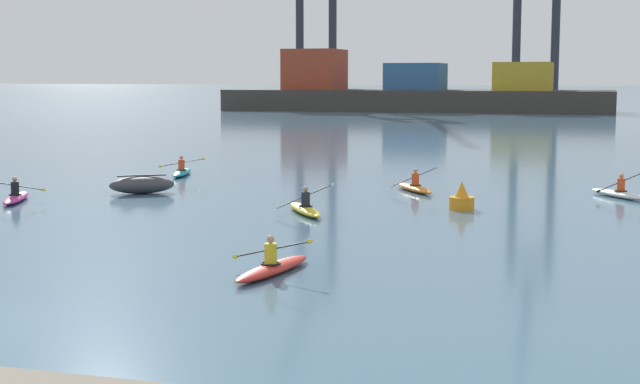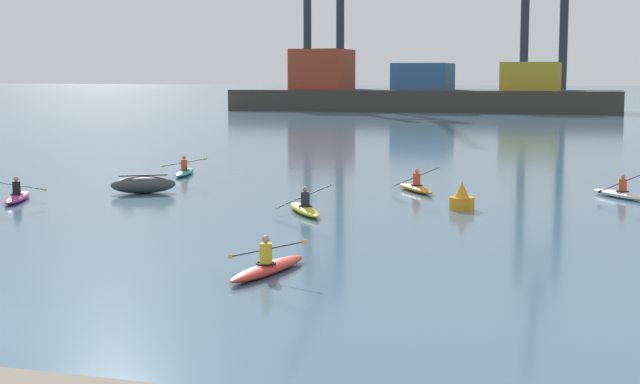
{
  "view_description": "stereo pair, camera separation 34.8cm",
  "coord_description": "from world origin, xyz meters",
  "px_view_note": "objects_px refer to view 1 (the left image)",
  "views": [
    {
      "loc": [
        12.52,
        -14.48,
        4.78
      ],
      "look_at": [
        2.98,
        17.71,
        0.6
      ],
      "focal_mm": 53.26,
      "sensor_mm": 36.0,
      "label": 1
    },
    {
      "loc": [
        12.85,
        -14.38,
        4.78
      ],
      "look_at": [
        2.98,
        17.71,
        0.6
      ],
      "focal_mm": 53.26,
      "sensor_mm": 36.0,
      "label": 2
    }
  ],
  "objects_px": {
    "capsized_dinghy": "(142,185)",
    "kayak_white": "(619,193)",
    "kayak_teal": "(182,172)",
    "container_barge": "(411,92)",
    "kayak_yellow": "(305,208)",
    "channel_buoy": "(462,199)",
    "kayak_magenta": "(16,197)",
    "kayak_orange": "(414,187)",
    "kayak_red": "(273,267)"
  },
  "relations": [
    {
      "from": "capsized_dinghy",
      "to": "kayak_white",
      "type": "relative_size",
      "value": 0.9
    },
    {
      "from": "kayak_orange",
      "to": "kayak_magenta",
      "type": "bearing_deg",
      "value": -152.05
    },
    {
      "from": "kayak_white",
      "to": "channel_buoy",
      "type": "bearing_deg",
      "value": -137.36
    },
    {
      "from": "kayak_red",
      "to": "kayak_magenta",
      "type": "bearing_deg",
      "value": 144.83
    },
    {
      "from": "channel_buoy",
      "to": "kayak_yellow",
      "type": "distance_m",
      "value": 5.65
    },
    {
      "from": "kayak_yellow",
      "to": "kayak_magenta",
      "type": "distance_m",
      "value": 11.41
    },
    {
      "from": "kayak_yellow",
      "to": "container_barge",
      "type": "bearing_deg",
      "value": 98.8
    },
    {
      "from": "kayak_yellow",
      "to": "kayak_red",
      "type": "bearing_deg",
      "value": -77.08
    },
    {
      "from": "container_barge",
      "to": "kayak_orange",
      "type": "relative_size",
      "value": 15.76
    },
    {
      "from": "kayak_teal",
      "to": "kayak_magenta",
      "type": "height_order",
      "value": "same"
    },
    {
      "from": "kayak_yellow",
      "to": "kayak_magenta",
      "type": "height_order",
      "value": "kayak_yellow"
    },
    {
      "from": "container_barge",
      "to": "kayak_yellow",
      "type": "xyz_separation_m",
      "value": [
        14.22,
        -91.8,
        -2.27
      ]
    },
    {
      "from": "kayak_magenta",
      "to": "kayak_teal",
      "type": "bearing_deg",
      "value": 78.63
    },
    {
      "from": "kayak_yellow",
      "to": "kayak_orange",
      "type": "bearing_deg",
      "value": 71.23
    },
    {
      "from": "channel_buoy",
      "to": "kayak_magenta",
      "type": "relative_size",
      "value": 0.3
    },
    {
      "from": "container_barge",
      "to": "kayak_red",
      "type": "relative_size",
      "value": 14.48
    },
    {
      "from": "kayak_red",
      "to": "kayak_orange",
      "type": "height_order",
      "value": "kayak_orange"
    },
    {
      "from": "kayak_orange",
      "to": "kayak_teal",
      "type": "bearing_deg",
      "value": 165.78
    },
    {
      "from": "kayak_red",
      "to": "kayak_orange",
      "type": "relative_size",
      "value": 1.09
    },
    {
      "from": "kayak_orange",
      "to": "container_barge",
      "type": "bearing_deg",
      "value": 101.15
    },
    {
      "from": "kayak_teal",
      "to": "kayak_orange",
      "type": "bearing_deg",
      "value": -14.22
    },
    {
      "from": "container_barge",
      "to": "kayak_white",
      "type": "distance_m",
      "value": 87.83
    },
    {
      "from": "kayak_teal",
      "to": "kayak_yellow",
      "type": "bearing_deg",
      "value": -47.55
    },
    {
      "from": "capsized_dinghy",
      "to": "channel_buoy",
      "type": "relative_size",
      "value": 2.78
    },
    {
      "from": "container_barge",
      "to": "channel_buoy",
      "type": "height_order",
      "value": "container_barge"
    },
    {
      "from": "kayak_white",
      "to": "kayak_teal",
      "type": "height_order",
      "value": "kayak_white"
    },
    {
      "from": "capsized_dinghy",
      "to": "kayak_orange",
      "type": "relative_size",
      "value": 0.88
    },
    {
      "from": "container_barge",
      "to": "kayak_teal",
      "type": "distance_m",
      "value": 81.78
    },
    {
      "from": "kayak_orange",
      "to": "kayak_yellow",
      "type": "bearing_deg",
      "value": -108.77
    },
    {
      "from": "capsized_dinghy",
      "to": "kayak_teal",
      "type": "height_order",
      "value": "kayak_teal"
    },
    {
      "from": "channel_buoy",
      "to": "kayak_yellow",
      "type": "relative_size",
      "value": 0.31
    },
    {
      "from": "channel_buoy",
      "to": "kayak_magenta",
      "type": "height_order",
      "value": "channel_buoy"
    },
    {
      "from": "kayak_red",
      "to": "kayak_magenta",
      "type": "xyz_separation_m",
      "value": [
        -13.65,
        9.62,
        0.0
      ]
    },
    {
      "from": "channel_buoy",
      "to": "container_barge",
      "type": "bearing_deg",
      "value": 102.18
    },
    {
      "from": "capsized_dinghy",
      "to": "kayak_yellow",
      "type": "relative_size",
      "value": 0.87
    },
    {
      "from": "kayak_yellow",
      "to": "kayak_teal",
      "type": "bearing_deg",
      "value": 132.45
    },
    {
      "from": "container_barge",
      "to": "capsized_dinghy",
      "type": "relative_size",
      "value": 17.99
    },
    {
      "from": "kayak_orange",
      "to": "kayak_red",
      "type": "bearing_deg",
      "value": -90.72
    },
    {
      "from": "kayak_yellow",
      "to": "kayak_orange",
      "type": "xyz_separation_m",
      "value": [
        2.45,
        7.21,
        0.0
      ]
    },
    {
      "from": "kayak_orange",
      "to": "capsized_dinghy",
      "type": "bearing_deg",
      "value": -159.74
    },
    {
      "from": "container_barge",
      "to": "capsized_dinghy",
      "type": "distance_m",
      "value": 88.67
    },
    {
      "from": "kayak_white",
      "to": "kayak_red",
      "type": "bearing_deg",
      "value": -115.47
    },
    {
      "from": "channel_buoy",
      "to": "kayak_white",
      "type": "bearing_deg",
      "value": 42.64
    },
    {
      "from": "kayak_white",
      "to": "kayak_teal",
      "type": "xyz_separation_m",
      "value": [
        -19.81,
        2.65,
        0.0
      ]
    },
    {
      "from": "capsized_dinghy",
      "to": "kayak_orange",
      "type": "height_order",
      "value": "kayak_orange"
    },
    {
      "from": "capsized_dinghy",
      "to": "kayak_red",
      "type": "relative_size",
      "value": 0.8
    },
    {
      "from": "kayak_orange",
      "to": "kayak_teal",
      "type": "xyz_separation_m",
      "value": [
        -11.78,
        2.99,
        0.0
      ]
    },
    {
      "from": "capsized_dinghy",
      "to": "kayak_yellow",
      "type": "distance_m",
      "value": 8.63
    },
    {
      "from": "kayak_yellow",
      "to": "kayak_teal",
      "type": "relative_size",
      "value": 0.93
    },
    {
      "from": "kayak_white",
      "to": "capsized_dinghy",
      "type": "bearing_deg",
      "value": -167.25
    }
  ]
}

